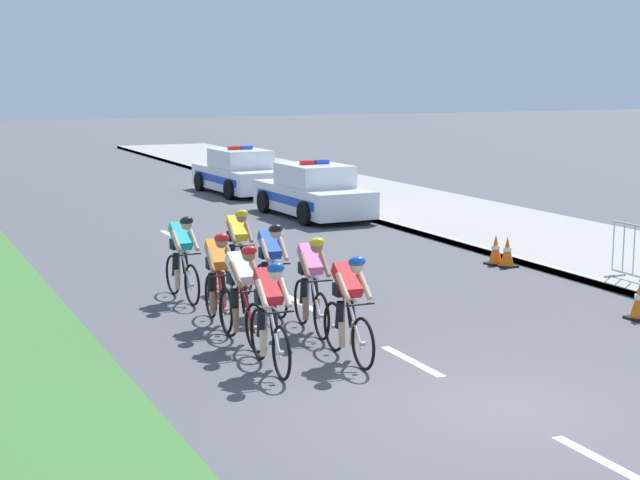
{
  "coord_description": "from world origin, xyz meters",
  "views": [
    {
      "loc": [
        -6.66,
        -9.47,
        3.92
      ],
      "look_at": [
        0.34,
        5.94,
        1.1
      ],
      "focal_mm": 55.74,
      "sensor_mm": 36.0,
      "label": 1
    }
  ],
  "objects_px": {
    "cyclist_eighth": "(238,248)",
    "traffic_cone_near": "(496,250)",
    "cyclist_second": "(349,305)",
    "cyclist_seventh": "(182,256)",
    "cyclist_lead": "(270,313)",
    "cyclist_fourth": "(312,282)",
    "police_car_second": "(240,173)",
    "cyclist_third": "(242,293)",
    "cyclist_sixth": "(271,266)",
    "police_car_nearest": "(313,193)",
    "cyclist_fifth": "(218,277)",
    "traffic_cone_mid": "(507,252)",
    "traffic_cone_far": "(640,301)"
  },
  "relations": [
    {
      "from": "cyclist_eighth",
      "to": "traffic_cone_near",
      "type": "height_order",
      "value": "cyclist_eighth"
    },
    {
      "from": "cyclist_eighth",
      "to": "police_car_second",
      "type": "relative_size",
      "value": 0.39
    },
    {
      "from": "police_car_nearest",
      "to": "traffic_cone_far",
      "type": "distance_m",
      "value": 12.93
    },
    {
      "from": "cyclist_fifth",
      "to": "cyclist_sixth",
      "type": "distance_m",
      "value": 1.21
    },
    {
      "from": "cyclist_second",
      "to": "police_car_nearest",
      "type": "bearing_deg",
      "value": 67.94
    },
    {
      "from": "cyclist_lead",
      "to": "cyclist_second",
      "type": "height_order",
      "value": "same"
    },
    {
      "from": "police_car_nearest",
      "to": "police_car_second",
      "type": "bearing_deg",
      "value": 90.0
    },
    {
      "from": "cyclist_lead",
      "to": "cyclist_eighth",
      "type": "bearing_deg",
      "value": 74.99
    },
    {
      "from": "police_car_second",
      "to": "cyclist_third",
      "type": "bearing_deg",
      "value": -109.73
    },
    {
      "from": "cyclist_third",
      "to": "cyclist_fifth",
      "type": "height_order",
      "value": "same"
    },
    {
      "from": "cyclist_fourth",
      "to": "cyclist_eighth",
      "type": "xyz_separation_m",
      "value": [
        0.02,
        3.38,
        0.0
      ]
    },
    {
      "from": "cyclist_sixth",
      "to": "cyclist_fourth",
      "type": "bearing_deg",
      "value": -87.16
    },
    {
      "from": "cyclist_fourth",
      "to": "cyclist_sixth",
      "type": "height_order",
      "value": "same"
    },
    {
      "from": "cyclist_third",
      "to": "traffic_cone_far",
      "type": "height_order",
      "value": "cyclist_third"
    },
    {
      "from": "cyclist_lead",
      "to": "traffic_cone_near",
      "type": "xyz_separation_m",
      "value": [
        7.05,
        5.03,
        -0.48
      ]
    },
    {
      "from": "cyclist_eighth",
      "to": "cyclist_fifth",
      "type": "bearing_deg",
      "value": -116.4
    },
    {
      "from": "cyclist_seventh",
      "to": "police_car_nearest",
      "type": "bearing_deg",
      "value": 53.45
    },
    {
      "from": "cyclist_fifth",
      "to": "police_car_second",
      "type": "bearing_deg",
      "value": 69.07
    },
    {
      "from": "cyclist_third",
      "to": "cyclist_sixth",
      "type": "distance_m",
      "value": 2.08
    },
    {
      "from": "cyclist_third",
      "to": "cyclist_eighth",
      "type": "relative_size",
      "value": 1.0
    },
    {
      "from": "traffic_cone_mid",
      "to": "cyclist_lead",
      "type": "bearing_deg",
      "value": -146.44
    },
    {
      "from": "cyclist_fourth",
      "to": "cyclist_fifth",
      "type": "xyz_separation_m",
      "value": [
        -1.17,
        0.98,
        0.0
      ]
    },
    {
      "from": "police_car_nearest",
      "to": "police_car_second",
      "type": "xyz_separation_m",
      "value": [
        0.0,
        6.03,
        0.0
      ]
    },
    {
      "from": "police_car_nearest",
      "to": "police_car_second",
      "type": "distance_m",
      "value": 6.03
    },
    {
      "from": "cyclist_fourth",
      "to": "police_car_nearest",
      "type": "bearing_deg",
      "value": 65.84
    },
    {
      "from": "cyclist_fifth",
      "to": "traffic_cone_far",
      "type": "relative_size",
      "value": 2.69
    },
    {
      "from": "cyclist_second",
      "to": "traffic_cone_mid",
      "type": "height_order",
      "value": "cyclist_second"
    },
    {
      "from": "cyclist_fifth",
      "to": "cyclist_eighth",
      "type": "relative_size",
      "value": 1.0
    },
    {
      "from": "cyclist_fifth",
      "to": "traffic_cone_near",
      "type": "distance_m",
      "value": 7.35
    },
    {
      "from": "cyclist_seventh",
      "to": "traffic_cone_mid",
      "type": "xyz_separation_m",
      "value": [
        6.98,
        0.19,
        -0.48
      ]
    },
    {
      "from": "traffic_cone_near",
      "to": "traffic_cone_far",
      "type": "distance_m",
      "value": 4.93
    },
    {
      "from": "cyclist_sixth",
      "to": "traffic_cone_mid",
      "type": "relative_size",
      "value": 2.69
    },
    {
      "from": "cyclist_third",
      "to": "police_car_nearest",
      "type": "distance_m",
      "value": 13.33
    },
    {
      "from": "cyclist_lead",
      "to": "police_car_second",
      "type": "distance_m",
      "value": 20.15
    },
    {
      "from": "traffic_cone_far",
      "to": "cyclist_third",
      "type": "bearing_deg",
      "value": 169.27
    },
    {
      "from": "cyclist_eighth",
      "to": "police_car_second",
      "type": "bearing_deg",
      "value": 70.04
    },
    {
      "from": "cyclist_third",
      "to": "cyclist_fourth",
      "type": "distance_m",
      "value": 1.24
    },
    {
      "from": "cyclist_fourth",
      "to": "police_car_nearest",
      "type": "xyz_separation_m",
      "value": [
        5.15,
        11.47,
        -0.11
      ]
    },
    {
      "from": "cyclist_fourth",
      "to": "cyclist_seventh",
      "type": "height_order",
      "value": "same"
    },
    {
      "from": "cyclist_second",
      "to": "cyclist_seventh",
      "type": "bearing_deg",
      "value": 102.44
    },
    {
      "from": "traffic_cone_near",
      "to": "traffic_cone_mid",
      "type": "relative_size",
      "value": 1.0
    },
    {
      "from": "cyclist_sixth",
      "to": "traffic_cone_mid",
      "type": "bearing_deg",
      "value": 15.67
    },
    {
      "from": "cyclist_second",
      "to": "cyclist_eighth",
      "type": "distance_m",
      "value": 5.01
    },
    {
      "from": "cyclist_fifth",
      "to": "traffic_cone_far",
      "type": "xyz_separation_m",
      "value": [
        6.34,
        -2.44,
        -0.48
      ]
    },
    {
      "from": "police_car_nearest",
      "to": "traffic_cone_near",
      "type": "bearing_deg",
      "value": -85.8
    },
    {
      "from": "cyclist_fifth",
      "to": "cyclist_fourth",
      "type": "bearing_deg",
      "value": -39.97
    },
    {
      "from": "cyclist_eighth",
      "to": "traffic_cone_far",
      "type": "height_order",
      "value": "cyclist_eighth"
    },
    {
      "from": "cyclist_second",
      "to": "cyclist_fifth",
      "type": "bearing_deg",
      "value": 111.25
    },
    {
      "from": "cyclist_lead",
      "to": "cyclist_fifth",
      "type": "relative_size",
      "value": 1.0
    },
    {
      "from": "cyclist_fourth",
      "to": "cyclist_seventh",
      "type": "bearing_deg",
      "value": 111.59
    }
  ]
}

